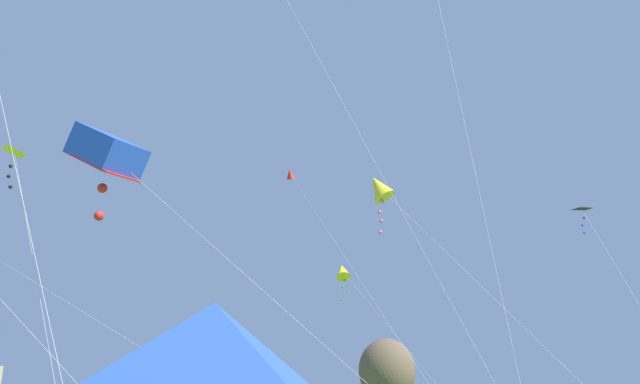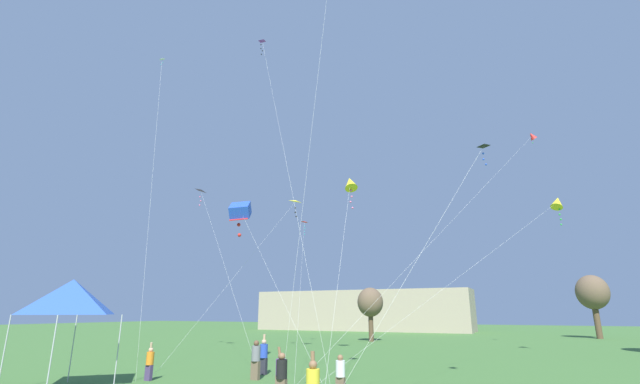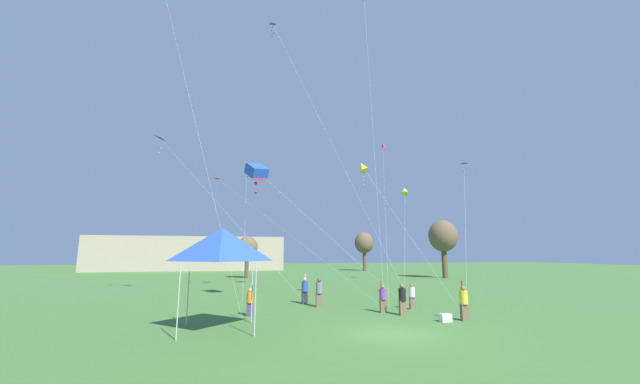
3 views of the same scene
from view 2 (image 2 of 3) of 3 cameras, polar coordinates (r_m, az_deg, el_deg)
The scene contains 20 objects.
distant_building at distance 78.25m, azimuth 5.50°, elevation -15.45°, with size 37.53×8.04×6.74m, color tan.
tree_far_right at distance 49.83m, azimuth 6.72°, elevation -14.47°, with size 2.87×2.87×5.79m.
tree_far_left at distance 64.04m, azimuth 32.57°, elevation -11.28°, with size 3.76×3.76×7.59m.
festival_tent at distance 22.38m, azimuth -30.22°, elevation -11.99°, with size 3.38×3.38×4.56m.
person_blue_shirt at distance 24.26m, azimuth -7.53°, elevation -20.71°, with size 0.41×0.41×2.01m.
person_orange_shirt at distance 23.53m, azimuth -21.75°, elevation -20.30°, with size 0.35×0.35×1.73m.
person_white_shirt at distance 18.06m, azimuth 2.74°, elevation -23.07°, with size 0.36×0.36×1.53m.
person_grey_shirt at distance 22.51m, azimuth -8.55°, elevation -21.08°, with size 0.43×0.43×1.80m.
person_black_shirt at distance 17.08m, azimuth -5.14°, elevation -23.17°, with size 0.40×0.40×1.70m.
person_purple_shirt at distance 18.39m, azimuth -5.30°, elevation -22.75°, with size 0.37×0.37×1.81m.
kite_red_diamond_0 at distance 43.49m, azimuth 26.39°, elevation 6.64°, with size 11.38×25.61×19.04m.
kite_blue_box_1 at distance 28.39m, azimuth -10.58°, elevation -2.51°, with size 10.03×7.27×10.30m.
kite_black_delta_2 at distance 37.90m, azimuth -15.55°, elevation 0.01°, with size 11.98×8.06×13.50m.
kite_yellow_diamond_3 at distance 23.86m, azimuth 4.06°, elevation 1.15°, with size 2.77×9.25×10.65m.
kite_white_delta_4 at distance 35.57m, azimuth -20.44°, elevation 15.00°, with size 6.43×5.19×22.11m.
kite_red_delta_5 at distance 43.82m, azimuth -2.11°, elevation -4.30°, with size 11.73×22.93×12.29m.
kite_yellow_diamond_7 at distance 37.27m, azimuth 29.06°, elevation -1.25°, with size 11.57×21.79×11.90m.
kite_black_delta_8 at distance 19.86m, azimuth 20.74°, elevation 5.30°, with size 5.19×6.49×10.24m.
kite_yellow_delta_9 at distance 36.15m, azimuth -3.36°, elevation -1.42°, with size 1.07×14.45×12.36m.
kite_purple_delta_10 at distance 32.61m, azimuth -7.58°, elevation 18.57°, with size 8.68×6.88×22.35m.
Camera 2 is at (10.92, -10.48, 3.16)m, focal length 24.00 mm.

